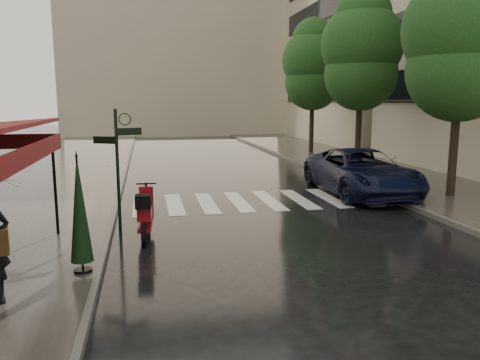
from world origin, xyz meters
name	(u,v)px	position (x,y,z in m)	size (l,w,h in m)	color
ground	(176,270)	(0.00, 0.00, 0.00)	(120.00, 120.00, 0.00)	black
sidewalk_near	(51,178)	(-4.50, 12.00, 0.06)	(6.00, 60.00, 0.12)	#38332D
sidewalk_far	(371,168)	(10.25, 12.00, 0.06)	(5.50, 60.00, 0.12)	#38332D
curb_near	(125,175)	(-1.45, 12.00, 0.07)	(0.12, 60.00, 0.16)	#595651
curb_far	(317,169)	(7.45, 12.00, 0.07)	(0.12, 60.00, 0.16)	#595651
crosswalk	(254,201)	(2.98, 6.00, 0.01)	(7.85, 3.20, 0.01)	silver
signpost	(118,161)	(-1.19, 3.00, 1.83)	(1.17, 0.29, 3.10)	black
haussmann_far	(366,23)	(16.50, 26.00, 9.25)	(8.00, 16.00, 18.50)	#BCA890
backdrop_building	(179,30)	(3.00, 38.00, 10.00)	(22.00, 6.00, 20.00)	#BCA890
tree_near	(462,37)	(9.60, 5.00, 5.32)	(3.80, 3.80, 7.99)	black
tree_mid	(362,51)	(9.50, 12.00, 5.59)	(3.80, 3.80, 8.34)	black
tree_far	(313,65)	(9.70, 19.00, 5.46)	(3.80, 3.80, 8.16)	black
scooter	(145,215)	(-0.56, 2.34, 0.58)	(0.51, 1.90, 1.24)	black
parked_car	(361,172)	(7.00, 6.42, 0.80)	(2.65, 5.76, 1.60)	black
parasol_back	(80,210)	(-1.74, -0.03, 1.32)	(0.42, 0.42, 2.23)	black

